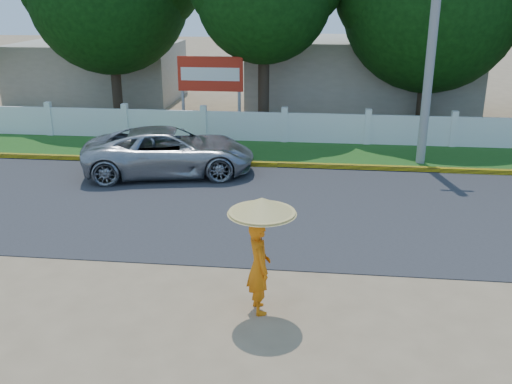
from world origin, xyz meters
TOP-DOWN VIEW (x-y plane):
  - ground at (0.00, 0.00)m, footprint 120.00×120.00m
  - road at (0.00, 4.50)m, footprint 60.00×7.00m
  - grass_verge at (0.00, 9.75)m, footprint 60.00×3.50m
  - curb at (0.00, 8.05)m, footprint 40.00×0.18m
  - fence at (0.00, 11.20)m, footprint 40.00×0.10m
  - building_near at (3.00, 18.00)m, footprint 10.00×6.00m
  - building_far at (-10.00, 19.00)m, footprint 8.00×5.00m
  - utility_pole at (4.56, 8.99)m, footprint 0.28×0.28m
  - vehicle at (-3.20, 7.00)m, footprint 5.47×3.38m
  - monk_with_parasol at (0.36, -0.52)m, footprint 1.16×1.16m
  - billboard at (-2.92, 12.30)m, footprint 2.50×0.13m

SIDE VIEW (x-z plane):
  - ground at x=0.00m, z-range 0.00..0.00m
  - road at x=0.00m, z-range 0.00..0.02m
  - grass_verge at x=0.00m, z-range 0.00..0.03m
  - curb at x=0.00m, z-range 0.00..0.16m
  - fence at x=0.00m, z-range 0.00..1.10m
  - vehicle at x=-3.20m, z-range 0.00..1.41m
  - monk_with_parasol at x=0.36m, z-range 0.32..2.43m
  - building_far at x=-10.00m, z-range 0.00..2.80m
  - building_near at x=3.00m, z-range 0.00..3.20m
  - billboard at x=-2.92m, z-range 0.67..3.62m
  - utility_pole at x=4.56m, z-range 0.00..7.24m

